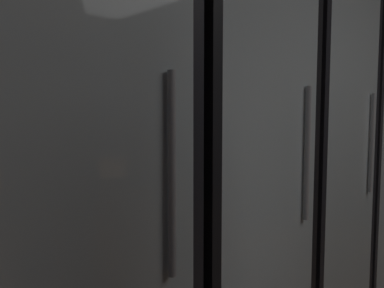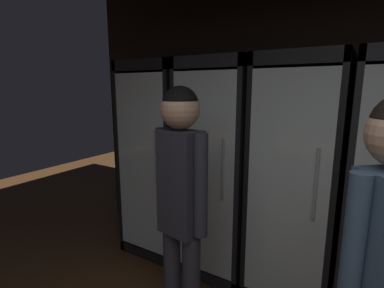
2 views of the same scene
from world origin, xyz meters
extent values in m
cube|color=black|center=(0.00, 3.03, 1.40)|extent=(6.00, 0.06, 2.80)
cube|color=black|center=(-0.97, 2.67, 0.99)|extent=(0.04, 0.62, 1.97)
cube|color=white|center=(-1.28, 2.93, 0.99)|extent=(0.57, 0.02, 1.73)
cube|color=silver|center=(-1.28, 2.37, 0.99)|extent=(0.57, 0.02, 1.73)
cylinder|color=#B2B2B7|center=(-1.08, 2.35, 1.08)|extent=(0.02, 0.02, 0.50)
cylinder|color=brown|center=(-1.35, 2.68, 0.81)|extent=(0.07, 0.07, 0.22)
cylinder|color=brown|center=(-1.35, 2.68, 0.97)|extent=(0.02, 0.02, 0.09)
cylinder|color=beige|center=(-1.35, 2.68, 0.81)|extent=(0.07, 0.07, 0.08)
cylinder|color=black|center=(-1.22, 2.64, 0.81)|extent=(0.07, 0.07, 0.22)
cylinder|color=black|center=(-1.22, 2.64, 0.95)|extent=(0.02, 0.02, 0.06)
cylinder|color=tan|center=(-1.22, 2.64, 0.80)|extent=(0.07, 0.07, 0.06)
cylinder|color=gray|center=(-1.08, 2.69, 0.82)|extent=(0.06, 0.06, 0.24)
cylinder|color=gray|center=(-1.08, 2.69, 0.99)|extent=(0.02, 0.02, 0.10)
cylinder|color=#2D2D33|center=(-1.08, 2.69, 0.80)|extent=(0.06, 0.06, 0.08)
cube|color=silver|center=(-1.28, 2.67, 1.27)|extent=(0.55, 0.54, 0.02)
cylinder|color=gray|center=(-1.13, 2.63, 1.39)|extent=(0.07, 0.07, 0.24)
cylinder|color=#2D2D33|center=(-1.13, 2.63, 1.36)|extent=(0.08, 0.08, 0.08)
cube|color=black|center=(-0.59, 2.96, 0.99)|extent=(0.65, 0.04, 1.97)
cube|color=black|center=(-0.90, 2.67, 0.99)|extent=(0.04, 0.62, 1.97)
cube|color=black|center=(-0.29, 2.67, 0.99)|extent=(0.04, 0.62, 1.97)
cube|color=white|center=(-0.59, 2.93, 0.99)|extent=(0.57, 0.02, 1.73)
cube|color=silver|center=(-0.59, 2.37, 0.99)|extent=(0.57, 0.02, 1.73)
cylinder|color=#B2B2B7|center=(-0.40, 2.35, 1.08)|extent=(0.02, 0.02, 0.50)
cube|color=silver|center=(-0.59, 2.67, 0.55)|extent=(0.55, 0.54, 0.02)
cylinder|color=#9EAD99|center=(-0.80, 2.68, 0.67)|extent=(0.08, 0.08, 0.22)
cylinder|color=#9EAD99|center=(-0.80, 2.68, 0.81)|extent=(0.03, 0.03, 0.07)
cylinder|color=tan|center=(-0.80, 2.68, 0.67)|extent=(0.08, 0.08, 0.09)
cylinder|color=brown|center=(-0.66, 2.68, 0.66)|extent=(0.07, 0.07, 0.20)
cylinder|color=brown|center=(-0.66, 2.68, 0.80)|extent=(0.02, 0.02, 0.08)
cylinder|color=#2D2D33|center=(-0.66, 2.68, 0.63)|extent=(0.08, 0.08, 0.05)
cylinder|color=black|center=(-0.52, 2.66, 0.66)|extent=(0.07, 0.07, 0.20)
cylinder|color=black|center=(-0.52, 2.66, 0.80)|extent=(0.02, 0.02, 0.09)
cylinder|color=#B2332D|center=(-0.52, 2.66, 0.67)|extent=(0.07, 0.07, 0.07)
cylinder|color=gray|center=(-0.39, 2.66, 0.67)|extent=(0.06, 0.06, 0.21)
cylinder|color=gray|center=(-0.39, 2.66, 0.81)|extent=(0.02, 0.02, 0.07)
cylinder|color=beige|center=(-0.39, 2.66, 0.67)|extent=(0.06, 0.06, 0.05)
cube|color=silver|center=(-0.59, 2.67, 0.98)|extent=(0.55, 0.54, 0.02)
cylinder|color=#336B38|center=(-0.80, 2.65, 1.10)|extent=(0.08, 0.08, 0.22)
cylinder|color=#336B38|center=(-0.80, 2.65, 1.24)|extent=(0.03, 0.03, 0.07)
cylinder|color=beige|center=(-0.80, 2.65, 1.07)|extent=(0.08, 0.08, 0.07)
cylinder|color=brown|center=(-0.65, 2.69, 1.09)|extent=(0.06, 0.06, 0.20)
cylinder|color=brown|center=(-0.65, 2.69, 1.22)|extent=(0.02, 0.02, 0.07)
cylinder|color=beige|center=(-0.65, 2.69, 1.10)|extent=(0.06, 0.06, 0.07)
cylinder|color=#9EAD99|center=(-0.53, 2.66, 1.09)|extent=(0.07, 0.07, 0.20)
cylinder|color=#9EAD99|center=(-0.53, 2.66, 1.22)|extent=(0.03, 0.03, 0.07)
cylinder|color=#B2332D|center=(-0.53, 2.66, 1.07)|extent=(0.07, 0.07, 0.06)
cylinder|color=black|center=(-0.38, 2.72, 1.11)|extent=(0.07, 0.07, 0.24)
cylinder|color=black|center=(-0.38, 2.72, 1.27)|extent=(0.03, 0.03, 0.08)
cylinder|color=tan|center=(-0.38, 2.72, 1.09)|extent=(0.08, 0.08, 0.08)
cube|color=silver|center=(-0.59, 2.67, 1.41)|extent=(0.55, 0.54, 0.02)
cylinder|color=#336B38|center=(-0.80, 2.68, 1.53)|extent=(0.06, 0.06, 0.22)
cylinder|color=#B2332D|center=(-0.80, 2.68, 1.52)|extent=(0.07, 0.07, 0.08)
cylinder|color=black|center=(-0.67, 2.71, 1.53)|extent=(0.06, 0.06, 0.22)
cylinder|color=#2D2D33|center=(-0.67, 2.71, 1.52)|extent=(0.06, 0.06, 0.07)
cylinder|color=#194723|center=(-0.53, 2.68, 1.53)|extent=(0.06, 0.06, 0.21)
cylinder|color=#194723|center=(-0.53, 2.68, 1.67)|extent=(0.02, 0.02, 0.08)
cylinder|color=tan|center=(-0.53, 2.68, 1.52)|extent=(0.06, 0.06, 0.08)
cylinder|color=#9EAD99|center=(-0.39, 2.67, 1.54)|extent=(0.06, 0.06, 0.23)
cylinder|color=#9EAD99|center=(-0.39, 2.67, 1.69)|extent=(0.02, 0.02, 0.08)
cylinder|color=beige|center=(-0.39, 2.67, 1.50)|extent=(0.06, 0.06, 0.07)
cube|color=black|center=(0.09, 2.96, 0.99)|extent=(0.65, 0.04, 1.97)
cube|color=black|center=(-0.21, 2.67, 0.99)|extent=(0.04, 0.62, 1.97)
cube|color=black|center=(0.39, 2.67, 0.99)|extent=(0.04, 0.62, 1.97)
cube|color=white|center=(0.09, 2.93, 0.99)|extent=(0.57, 0.02, 1.73)
cube|color=silver|center=(0.09, 2.37, 0.99)|extent=(0.57, 0.02, 1.73)
cylinder|color=#B2B2B7|center=(0.28, 2.35, 1.08)|extent=(0.02, 0.02, 0.50)
cylinder|color=brown|center=(-0.09, 2.65, 0.38)|extent=(0.02, 0.02, 0.07)
cylinder|color=black|center=(0.09, 2.65, 0.39)|extent=(0.02, 0.02, 0.09)
cylinder|color=gray|center=(0.27, 2.65, 0.38)|extent=(0.02, 0.02, 0.09)
cylinder|color=white|center=(0.27, 2.65, 0.24)|extent=(0.07, 0.07, 0.06)
cube|color=silver|center=(0.09, 2.67, 0.55)|extent=(0.55, 0.54, 0.02)
cylinder|color=#336B38|center=(-0.05, 2.70, 0.66)|extent=(0.07, 0.07, 0.21)
cylinder|color=#336B38|center=(-0.05, 2.70, 0.81)|extent=(0.03, 0.03, 0.08)
cylinder|color=tan|center=(-0.05, 2.70, 0.63)|extent=(0.08, 0.08, 0.08)
cylinder|color=gray|center=(0.23, 2.65, 0.66)|extent=(0.07, 0.07, 0.20)
cylinder|color=gray|center=(0.23, 2.65, 0.79)|extent=(0.03, 0.03, 0.07)
cylinder|color=beige|center=(0.23, 2.65, 0.66)|extent=(0.08, 0.08, 0.08)
cube|color=silver|center=(0.09, 2.67, 0.98)|extent=(0.55, 0.54, 0.02)
cylinder|color=#9EAD99|center=(-0.09, 2.67, 1.11)|extent=(0.08, 0.08, 0.24)
cylinder|color=#9EAD99|center=(-0.09, 2.67, 1.27)|extent=(0.03, 0.03, 0.08)
cylinder|color=#2D2D33|center=(-0.09, 2.67, 1.09)|extent=(0.08, 0.08, 0.07)
cylinder|color=#9EAD99|center=(0.09, 2.71, 1.08)|extent=(0.06, 0.06, 0.18)
cylinder|color=#9EAD99|center=(0.09, 2.71, 1.21)|extent=(0.02, 0.02, 0.08)
cylinder|color=#2D2D33|center=(0.09, 2.71, 1.06)|extent=(0.07, 0.07, 0.06)
cylinder|color=black|center=(0.27, 2.67, 1.09)|extent=(0.07, 0.07, 0.21)
cylinder|color=black|center=(0.27, 2.67, 1.23)|extent=(0.03, 0.03, 0.07)
cylinder|color=beige|center=(0.27, 2.67, 1.07)|extent=(0.07, 0.07, 0.07)
cube|color=silver|center=(0.09, 2.67, 1.41)|extent=(0.55, 0.54, 0.02)
cylinder|color=black|center=(-0.09, 2.65, 1.53)|extent=(0.07, 0.07, 0.22)
cylinder|color=black|center=(-0.09, 2.65, 1.69)|extent=(0.02, 0.02, 0.09)
cylinder|color=beige|center=(-0.09, 2.65, 1.54)|extent=(0.07, 0.07, 0.09)
cylinder|color=brown|center=(0.09, 2.68, 1.51)|extent=(0.07, 0.07, 0.18)
cylinder|color=brown|center=(0.09, 2.68, 1.65)|extent=(0.03, 0.03, 0.09)
cylinder|color=#B2332D|center=(0.09, 2.68, 1.49)|extent=(0.07, 0.07, 0.05)
cylinder|color=black|center=(0.27, 2.63, 1.52)|extent=(0.06, 0.06, 0.21)
cylinder|color=black|center=(0.27, 2.63, 1.68)|extent=(0.02, 0.02, 0.09)
cylinder|color=#2D2D33|center=(0.27, 2.63, 1.53)|extent=(0.07, 0.07, 0.07)
cube|color=#2B2B30|center=(0.77, 2.96, 0.99)|extent=(0.65, 0.04, 1.97)
cube|color=#2B2B30|center=(0.47, 2.67, 0.99)|extent=(0.04, 0.62, 1.97)
cube|color=#2B2B30|center=(1.08, 2.67, 0.99)|extent=(0.04, 0.62, 1.97)
cube|color=#2B2B30|center=(0.77, 2.67, 1.92)|extent=(0.65, 0.62, 0.10)
cube|color=#2B2B30|center=(0.77, 2.67, 0.05)|extent=(0.65, 0.62, 0.10)
cube|color=white|center=(0.77, 2.93, 0.99)|extent=(0.57, 0.02, 1.73)
cube|color=silver|center=(0.77, 2.67, 0.12)|extent=(0.55, 0.54, 0.02)
cylinder|color=gray|center=(0.58, 2.71, 0.24)|extent=(0.06, 0.06, 0.22)
cylinder|color=gray|center=(0.58, 2.71, 0.39)|extent=(0.02, 0.02, 0.10)
cylinder|color=tan|center=(0.58, 2.71, 0.22)|extent=(0.06, 0.06, 0.08)
cylinder|color=gray|center=(0.71, 2.69, 0.22)|extent=(0.07, 0.07, 0.19)
cylinder|color=gray|center=(0.71, 2.69, 0.36)|extent=(0.03, 0.03, 0.08)
cylinder|color=#B2332D|center=(0.71, 2.69, 0.21)|extent=(0.07, 0.07, 0.07)
cylinder|color=black|center=(0.84, 2.67, 0.24)|extent=(0.07, 0.07, 0.23)
cylinder|color=black|center=(0.84, 2.67, 0.40)|extent=(0.02, 0.02, 0.09)
cylinder|color=#B2332D|center=(0.84, 2.67, 0.21)|extent=(0.07, 0.07, 0.06)
cylinder|color=#336B38|center=(0.97, 2.65, 0.25)|extent=(0.08, 0.08, 0.24)
cylinder|color=#336B38|center=(0.97, 2.65, 0.40)|extent=(0.02, 0.02, 0.07)
cylinder|color=#2D2D33|center=(0.97, 2.65, 0.25)|extent=(0.08, 0.08, 0.07)
cube|color=silver|center=(0.77, 2.67, 0.55)|extent=(0.55, 0.54, 0.02)
cylinder|color=#336B38|center=(0.60, 2.69, 0.65)|extent=(0.06, 0.06, 0.19)
cylinder|color=#336B38|center=(0.60, 2.69, 0.78)|extent=(0.02, 0.02, 0.07)
cylinder|color=white|center=(0.60, 2.69, 0.66)|extent=(0.06, 0.06, 0.07)
cylinder|color=black|center=(0.78, 2.68, 0.67)|extent=(0.07, 0.07, 0.23)
cylinder|color=black|center=(0.78, 2.68, 0.84)|extent=(0.02, 0.02, 0.10)
cylinder|color=beige|center=(0.78, 2.68, 0.66)|extent=(0.07, 0.07, 0.08)
cylinder|color=black|center=(0.96, 2.69, 0.67)|extent=(0.08, 0.08, 0.23)
cylinder|color=black|center=(0.96, 2.69, 0.83)|extent=(0.03, 0.03, 0.10)
cylinder|color=beige|center=(0.96, 2.69, 0.66)|extent=(0.08, 0.08, 0.07)
cube|color=silver|center=(0.77, 2.67, 0.98)|extent=(0.55, 0.54, 0.02)
cylinder|color=#194723|center=(0.58, 2.62, 1.10)|extent=(0.06, 0.06, 0.23)
cylinder|color=#194723|center=(0.58, 2.62, 1.26)|extent=(0.02, 0.02, 0.08)
cylinder|color=tan|center=(0.58, 2.62, 1.07)|extent=(0.06, 0.06, 0.08)
cylinder|color=gray|center=(0.70, 2.70, 1.09)|extent=(0.07, 0.07, 0.21)
cylinder|color=gray|center=(0.70, 2.70, 1.24)|extent=(0.03, 0.03, 0.09)
cylinder|color=#2D2D33|center=(0.70, 2.70, 1.10)|extent=(0.07, 0.07, 0.08)
cylinder|color=#9EAD99|center=(0.85, 2.63, 1.08)|extent=(0.08, 0.08, 0.19)
cylinder|color=#9EAD99|center=(0.85, 2.63, 1.22)|extent=(0.03, 0.03, 0.09)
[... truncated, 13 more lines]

